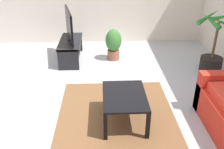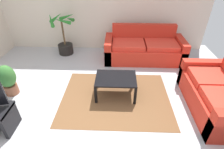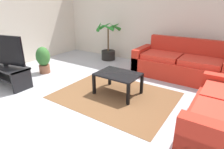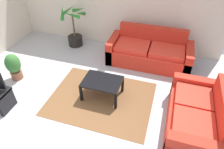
{
  "view_description": "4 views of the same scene",
  "coord_description": "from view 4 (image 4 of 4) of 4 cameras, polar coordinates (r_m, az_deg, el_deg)",
  "views": [
    {
      "loc": [
        3.27,
        0.41,
        2.21
      ],
      "look_at": [
        0.28,
        0.53,
        0.69
      ],
      "focal_mm": 40.24,
      "sensor_mm": 36.0,
      "label": 1
    },
    {
      "loc": [
        0.41,
        -2.11,
        2.41
      ],
      "look_at": [
        0.31,
        0.57,
        0.59
      ],
      "focal_mm": 27.74,
      "sensor_mm": 36.0,
      "label": 2
    },
    {
      "loc": [
        2.16,
        -2.14,
        1.69
      ],
      "look_at": [
        0.43,
        0.43,
        0.5
      ],
      "focal_mm": 30.06,
      "sensor_mm": 36.0,
      "label": 3
    },
    {
      "loc": [
        1.55,
        -2.32,
        3.18
      ],
      "look_at": [
        0.62,
        0.64,
        0.7
      ],
      "focal_mm": 32.43,
      "sensor_mm": 36.0,
      "label": 4
    }
  ],
  "objects": [
    {
      "name": "potted_plant_small",
      "position": [
        5.3,
        -26.0,
        2.22
      ],
      "size": [
        0.34,
        0.34,
        0.68
      ],
      "color": "brown",
      "rests_on": "ground"
    },
    {
      "name": "ground_plane",
      "position": [
        4.23,
        -10.87,
        -11.08
      ],
      "size": [
        6.6,
        6.6,
        0.0
      ],
      "primitive_type": "plane",
      "color": "#B2B2B7"
    },
    {
      "name": "potted_palm",
      "position": [
        6.21,
        -10.52,
        11.69
      ],
      "size": [
        0.74,
        0.75,
        1.18
      ],
      "color": "black",
      "rests_on": "ground"
    },
    {
      "name": "wall_back",
      "position": [
        5.83,
        1.21,
        20.37
      ],
      "size": [
        6.0,
        0.06,
        2.7
      ],
      "primitive_type": "cube",
      "color": "beige",
      "rests_on": "ground"
    },
    {
      "name": "coffee_table",
      "position": [
        4.28,
        -2.78,
        -2.42
      ],
      "size": [
        0.81,
        0.59,
        0.43
      ],
      "color": "black",
      "rests_on": "ground"
    },
    {
      "name": "area_rug",
      "position": [
        4.46,
        -3.07,
        -6.73
      ],
      "size": [
        2.2,
        1.7,
        0.01
      ],
      "primitive_type": "cube",
      "color": "brown",
      "rests_on": "ground"
    },
    {
      "name": "couch_loveseat",
      "position": [
        4.01,
        22.53,
        -11.16
      ],
      "size": [
        0.9,
        1.66,
        0.9
      ],
      "color": "red",
      "rests_on": "ground"
    },
    {
      "name": "couch_main",
      "position": [
        5.44,
        10.44,
        6.05
      ],
      "size": [
        2.13,
        0.9,
        0.9
      ],
      "color": "red",
      "rests_on": "ground"
    }
  ]
}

